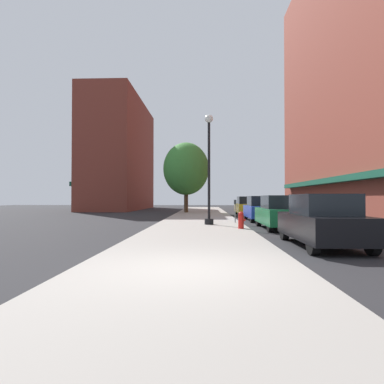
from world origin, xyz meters
name	(u,v)px	position (x,y,z in m)	size (l,w,h in m)	color
ground_plane	(255,219)	(4.00, 18.00, 0.00)	(90.00, 90.00, 0.00)	#232326
sidewalk_slab	(201,217)	(0.00, 19.00, 0.06)	(4.80, 50.00, 0.12)	gray
building_right_brick	(376,51)	(14.99, 22.00, 14.12)	(6.80, 40.00, 28.29)	brown
building_far_background	(121,156)	(-11.01, 37.00, 7.18)	(6.80, 18.00, 14.39)	brown
lamppost	(209,167)	(0.53, 11.03, 3.20)	(0.48, 0.48, 5.90)	black
fire_hydrant	(241,220)	(1.98, 8.70, 0.52)	(0.33, 0.26, 0.79)	red
parking_meter_near	(235,208)	(2.05, 12.46, 0.95)	(0.14, 0.09, 1.31)	slate
tree_near	(186,169)	(-1.56, 25.81, 4.41)	(4.51, 4.51, 6.89)	#422D1E
car_black	(322,221)	(4.00, 3.96, 0.81)	(1.80, 4.30, 1.66)	black
car_green	(280,213)	(4.00, 9.77, 0.81)	(1.80, 4.30, 1.66)	black
car_blue	(261,209)	(4.00, 15.39, 0.81)	(1.80, 4.30, 1.66)	black
car_yellow	(247,206)	(4.00, 22.60, 0.81)	(1.80, 4.30, 1.66)	black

